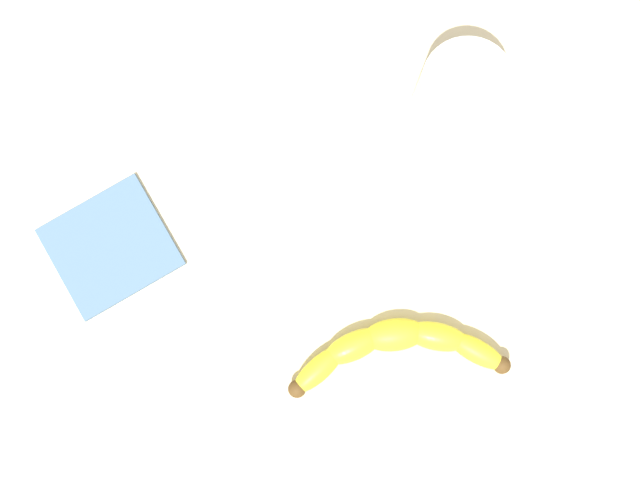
% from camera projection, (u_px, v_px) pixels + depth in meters
% --- Properties ---
extents(wooden_tabletop, '(1.20, 1.20, 0.03)m').
position_uv_depth(wooden_tabletop, '(372.00, 167.00, 0.87)').
color(wooden_tabletop, beige).
rests_on(wooden_tabletop, ground).
extents(banana, '(0.20, 0.15, 0.03)m').
position_uv_depth(banana, '(396.00, 346.00, 0.82)').
color(banana, yellow).
rests_on(banana, wooden_tabletop).
extents(smoothie_glass, '(0.09, 0.09, 0.11)m').
position_uv_depth(smoothie_glass, '(458.00, 99.00, 0.80)').
color(smoothie_glass, silver).
rests_on(smoothie_glass, wooden_tabletop).
extents(folded_napkin, '(0.16, 0.16, 0.01)m').
position_uv_depth(folded_napkin, '(110.00, 247.00, 0.84)').
color(folded_napkin, slate).
rests_on(folded_napkin, wooden_tabletop).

